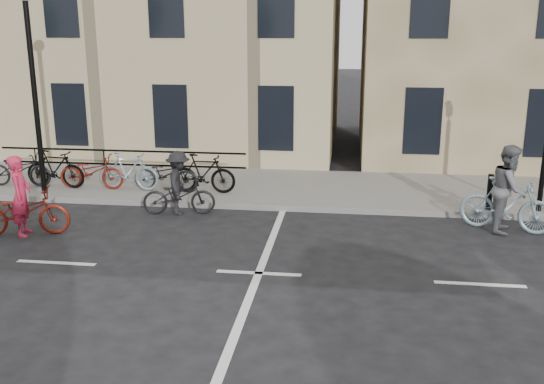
# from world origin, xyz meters

# --- Properties ---
(ground) EXTENTS (120.00, 120.00, 0.00)m
(ground) POSITION_xyz_m (0.00, 0.00, 0.00)
(ground) COLOR black
(ground) RESTS_ON ground
(sidewalk) EXTENTS (46.00, 4.00, 0.15)m
(sidewalk) POSITION_xyz_m (-4.00, 6.00, 0.07)
(sidewalk) COLOR slate
(sidewalk) RESTS_ON ground
(building_west) EXTENTS (20.00, 10.00, 10.00)m
(building_west) POSITION_xyz_m (-9.00, 13.00, 5.15)
(building_west) COLOR tan
(building_west) RESTS_ON sidewalk
(lamp_post) EXTENTS (0.36, 0.36, 5.28)m
(lamp_post) POSITION_xyz_m (-6.50, 4.40, 3.49)
(lamp_post) COLOR black
(lamp_post) RESTS_ON sidewalk
(bollard_east) EXTENTS (0.14, 0.14, 0.90)m
(bollard_east) POSITION_xyz_m (5.00, 4.25, 0.60)
(bollard_east) COLOR black
(bollard_east) RESTS_ON sidewalk
(parked_bikes) EXTENTS (7.25, 1.23, 1.05)m
(parked_bikes) POSITION_xyz_m (-4.92, 5.04, 0.65)
(parked_bikes) COLOR black
(parked_bikes) RESTS_ON sidewalk
(cyclist_pink) EXTENTS (2.12, 1.18, 1.79)m
(cyclist_pink) POSITION_xyz_m (-5.48, 1.51, 0.62)
(cyclist_pink) COLOR maroon
(cyclist_pink) RESTS_ON ground
(cyclist_grey) EXTENTS (2.11, 1.19, 1.97)m
(cyclist_grey) POSITION_xyz_m (5.15, 3.16, 0.80)
(cyclist_grey) COLOR #829DAB
(cyclist_grey) RESTS_ON ground
(cyclist_dark) EXTENTS (1.84, 1.10, 1.57)m
(cyclist_dark) POSITION_xyz_m (-2.50, 3.47, 0.62)
(cyclist_dark) COLOR black
(cyclist_dark) RESTS_ON ground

